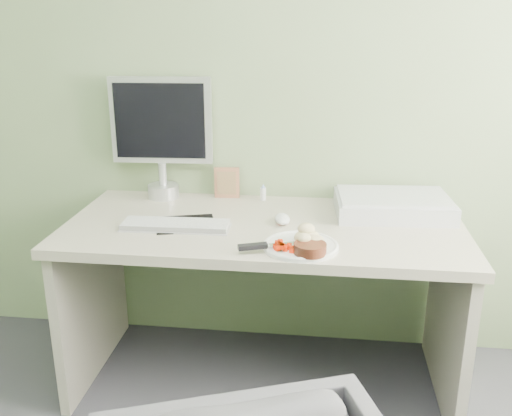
# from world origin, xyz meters

# --- Properties ---
(wall_back) EXTENTS (3.50, 0.00, 3.50)m
(wall_back) POSITION_xyz_m (0.00, 2.00, 1.35)
(wall_back) COLOR gray
(wall_back) RESTS_ON floor
(desk) EXTENTS (1.60, 0.75, 0.73)m
(desk) POSITION_xyz_m (0.00, 1.62, 0.55)
(desk) COLOR #B6AE98
(desk) RESTS_ON floor
(plate) EXTENTS (0.27, 0.27, 0.01)m
(plate) POSITION_xyz_m (0.16, 1.39, 0.74)
(plate) COLOR white
(plate) RESTS_ON desk
(steak) EXTENTS (0.15, 0.15, 0.04)m
(steak) POSITION_xyz_m (0.19, 1.31, 0.76)
(steak) COLOR black
(steak) RESTS_ON plate
(potato_pile) EXTENTS (0.14, 0.11, 0.07)m
(potato_pile) POSITION_xyz_m (0.18, 1.39, 0.78)
(potato_pile) COLOR tan
(potato_pile) RESTS_ON plate
(carrot_heap) EXTENTS (0.08, 0.07, 0.04)m
(carrot_heap) POSITION_xyz_m (0.10, 1.33, 0.76)
(carrot_heap) COLOR red
(carrot_heap) RESTS_ON plate
(steak_knife) EXTENTS (0.26, 0.12, 0.02)m
(steak_knife) POSITION_xyz_m (0.03, 1.33, 0.76)
(steak_knife) COLOR silver
(steak_knife) RESTS_ON plate
(mousepad) EXTENTS (0.28, 0.26, 0.00)m
(mousepad) POSITION_xyz_m (-0.31, 1.58, 0.73)
(mousepad) COLOR black
(mousepad) RESTS_ON desk
(keyboard) EXTENTS (0.42, 0.14, 0.02)m
(keyboard) POSITION_xyz_m (-0.34, 1.53, 0.75)
(keyboard) COLOR white
(keyboard) RESTS_ON desk
(computer_mouse) EXTENTS (0.08, 0.12, 0.04)m
(computer_mouse) POSITION_xyz_m (0.07, 1.64, 0.75)
(computer_mouse) COLOR white
(computer_mouse) RESTS_ON desk
(photo_frame) EXTENTS (0.11, 0.02, 0.14)m
(photo_frame) POSITION_xyz_m (-0.21, 1.95, 0.80)
(photo_frame) COLOR #935F44
(photo_frame) RESTS_ON desk
(eyedrop_bottle) EXTENTS (0.03, 0.03, 0.08)m
(eyedrop_bottle) POSITION_xyz_m (-0.04, 1.94, 0.76)
(eyedrop_bottle) COLOR white
(eyedrop_bottle) RESTS_ON desk
(scanner) EXTENTS (0.49, 0.35, 0.07)m
(scanner) POSITION_xyz_m (0.53, 1.80, 0.77)
(scanner) COLOR silver
(scanner) RESTS_ON desk
(monitor) EXTENTS (0.46, 0.14, 0.54)m
(monitor) POSITION_xyz_m (-0.50, 1.94, 1.04)
(monitor) COLOR silver
(monitor) RESTS_ON desk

